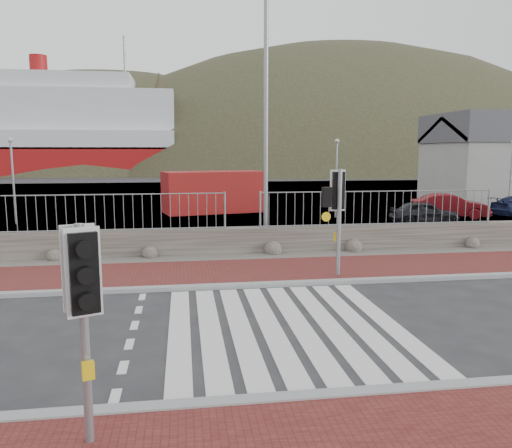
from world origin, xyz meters
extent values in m
plane|color=#28282B|center=(0.00, 0.00, 0.00)|extent=(220.00, 220.00, 0.00)
cube|color=maroon|center=(0.00, 4.50, 0.04)|extent=(40.00, 3.00, 0.08)
cube|color=gray|center=(0.00, -3.00, 0.05)|extent=(40.00, 0.25, 0.12)
cube|color=gray|center=(0.00, 3.00, 0.05)|extent=(40.00, 0.25, 0.12)
cube|color=silver|center=(-2.10, 0.00, 0.01)|extent=(0.42, 5.60, 0.01)
cube|color=silver|center=(-1.50, 0.00, 0.01)|extent=(0.42, 5.60, 0.01)
cube|color=silver|center=(-0.90, 0.00, 0.01)|extent=(0.42, 5.60, 0.01)
cube|color=silver|center=(-0.30, 0.00, 0.01)|extent=(0.42, 5.60, 0.01)
cube|color=silver|center=(0.30, 0.00, 0.01)|extent=(0.42, 5.60, 0.01)
cube|color=silver|center=(0.90, 0.00, 0.01)|extent=(0.42, 5.60, 0.01)
cube|color=silver|center=(1.50, 0.00, 0.01)|extent=(0.42, 5.60, 0.01)
cube|color=silver|center=(2.10, 0.00, 0.01)|extent=(0.42, 5.60, 0.01)
cube|color=#59544C|center=(0.00, 6.50, 0.03)|extent=(40.00, 1.50, 0.06)
cube|color=#4C453F|center=(0.00, 7.30, 0.45)|extent=(40.00, 0.60, 0.90)
cylinder|color=gray|center=(-4.80, 7.15, 2.10)|extent=(8.40, 0.04, 0.04)
cylinder|color=gray|center=(-0.60, 7.15, 1.50)|extent=(0.07, 0.07, 1.20)
cylinder|color=gray|center=(4.80, 7.15, 2.10)|extent=(8.40, 0.04, 0.04)
cylinder|color=gray|center=(0.60, 7.15, 1.50)|extent=(0.07, 0.07, 1.20)
cylinder|color=gray|center=(9.00, 7.15, 1.50)|extent=(0.07, 0.07, 1.20)
cube|color=#4C4C4F|center=(0.00, 27.90, 0.00)|extent=(120.00, 40.00, 0.50)
cube|color=#3F4C54|center=(0.00, 62.90, 0.00)|extent=(220.00, 50.00, 0.05)
cube|color=maroon|center=(-28.00, 67.90, 2.00)|extent=(50.00, 16.00, 4.00)
cube|color=silver|center=(-18.00, 67.90, 9.00)|extent=(30.00, 12.00, 6.00)
cube|color=silver|center=(-18.00, 67.90, 13.00)|extent=(18.00, 10.00, 2.50)
cylinder|color=maroon|center=(-22.00, 67.90, 15.50)|extent=(2.40, 2.40, 3.00)
cylinder|color=gray|center=(-10.00, 67.90, 17.00)|extent=(0.30, 0.30, 6.00)
ellipsoid|color=#2A311D|center=(-15.00, 87.90, -20.00)|extent=(106.40, 68.40, 76.00)
ellipsoid|color=#2A311D|center=(30.00, 87.90, -26.00)|extent=(140.00, 90.00, 100.00)
cylinder|color=gray|center=(-3.13, -3.69, 1.34)|extent=(0.11, 0.11, 2.69)
cube|color=#E5BA0D|center=(-3.13, -3.69, 1.01)|extent=(0.15, 0.12, 0.21)
cube|color=black|center=(-3.13, -3.69, 2.16)|extent=(0.44, 0.35, 1.01)
sphere|color=#0CE53F|center=(-3.13, -3.69, 1.87)|extent=(0.14, 0.14, 0.14)
cylinder|color=gray|center=(2.24, 3.63, 1.51)|extent=(0.12, 0.12, 3.01)
cube|color=#E5BA0D|center=(2.24, 3.63, 1.13)|extent=(0.16, 0.10, 0.24)
cube|color=black|center=(2.24, 3.63, 2.42)|extent=(0.45, 0.29, 1.13)
sphere|color=red|center=(2.24, 3.63, 2.74)|extent=(0.16, 0.16, 0.16)
cube|color=black|center=(1.86, 3.60, 2.26)|extent=(0.25, 0.19, 0.54)
cylinder|color=gray|center=(0.95, 8.10, 4.54)|extent=(0.16, 0.16, 9.09)
cube|color=#A02011|center=(-0.24, 19.25, 1.17)|extent=(6.00, 3.55, 2.34)
imported|color=black|center=(9.56, 13.07, 0.55)|extent=(3.37, 1.69, 1.10)
imported|color=#620E13|center=(11.90, 14.88, 0.63)|extent=(4.08, 2.47, 1.27)
camera|label=1|loc=(-1.97, -9.41, 3.49)|focal=35.00mm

